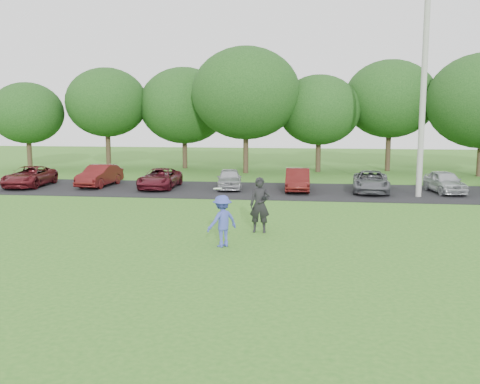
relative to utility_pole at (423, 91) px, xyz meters
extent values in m
plane|color=#2F6C1F|center=(-7.79, -11.82, -5.16)|extent=(100.00, 100.00, 0.00)
cube|color=black|center=(-7.79, 1.18, -5.15)|extent=(32.00, 6.50, 0.03)
cylinder|color=#A1A19C|center=(0.00, 0.00, 0.00)|extent=(0.28, 0.28, 10.33)
imported|color=#3D49AC|center=(-7.97, -11.12, -4.36)|extent=(1.16, 1.14, 1.60)
cylinder|color=white|center=(-8.08, -11.30, -3.34)|extent=(0.28, 0.27, 0.11)
imported|color=black|center=(-7.01, -8.98, -4.21)|extent=(0.71, 0.47, 1.91)
cube|color=black|center=(-6.83, -9.16, -3.93)|extent=(0.14, 0.10, 0.10)
imported|color=#561218|center=(-20.96, 0.95, -4.57)|extent=(2.16, 4.19, 1.13)
imported|color=#501111|center=(-17.09, 1.58, -4.53)|extent=(1.57, 3.75, 1.21)
imported|color=#4F111B|center=(-13.50, 1.25, -4.59)|extent=(1.83, 3.90, 1.08)
imported|color=#A5A6AC|center=(-9.67, 1.49, -4.58)|extent=(1.74, 3.38, 1.10)
imported|color=#4D1210|center=(-5.98, 1.25, -4.55)|extent=(1.33, 3.59, 1.18)
imported|color=#55575C|center=(-2.18, 1.23, -4.59)|extent=(2.11, 4.06, 1.09)
imported|color=#AFB2B6|center=(1.58, 1.48, -4.56)|extent=(1.83, 3.52, 1.14)
cylinder|color=#38281C|center=(-25.79, 9.78, -4.06)|extent=(0.36, 0.36, 2.20)
ellipsoid|color=#214C19|center=(-25.79, 9.78, -1.01)|extent=(5.20, 5.20, 4.42)
cylinder|color=#38281C|center=(-20.29, 11.18, -3.81)|extent=(0.36, 0.36, 2.70)
ellipsoid|color=#214C19|center=(-20.29, 11.18, -0.24)|extent=(5.94, 5.94, 5.05)
cylinder|color=#38281C|center=(-14.79, 12.58, -4.06)|extent=(0.36, 0.36, 2.20)
ellipsoid|color=#214C19|center=(-14.79, 12.58, -0.46)|extent=(6.68, 6.68, 5.68)
cylinder|color=#38281C|center=(-9.79, 9.78, -3.81)|extent=(0.36, 0.36, 2.70)
ellipsoid|color=#214C19|center=(-9.79, 9.78, 0.32)|extent=(7.42, 7.42, 6.31)
cylinder|color=#38281C|center=(-4.79, 11.18, -4.06)|extent=(0.36, 0.36, 2.20)
ellipsoid|color=#214C19|center=(-4.79, 11.18, -0.80)|extent=(5.76, 5.76, 4.90)
cylinder|color=#38281C|center=(0.21, 12.58, -3.81)|extent=(0.36, 0.36, 2.70)
ellipsoid|color=#214C19|center=(0.21, 12.58, -0.03)|extent=(6.50, 6.50, 5.53)
cylinder|color=#38281C|center=(5.71, 9.78, -4.06)|extent=(0.36, 0.36, 2.20)
camera|label=1|loc=(-5.31, -27.01, -1.12)|focal=40.00mm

